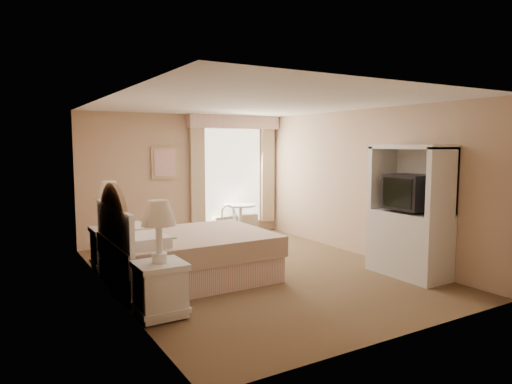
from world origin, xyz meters
TOP-DOWN VIEW (x-y plane):
  - room at (0.00, 0.00)m, footprint 4.21×5.51m
  - window at (1.05, 2.65)m, footprint 2.05×0.22m
  - framed_art at (-0.45, 2.71)m, footprint 0.52×0.04m
  - bed at (-1.12, 0.13)m, footprint 2.20×1.73m
  - nightstand_near at (-1.84, -1.03)m, footprint 0.53×0.53m
  - nightstand_far at (-1.84, 1.29)m, footprint 0.55×0.55m
  - round_table at (1.05, 2.40)m, footprint 0.64×0.64m
  - cafe_chair at (0.36, 1.47)m, footprint 0.51×0.51m
  - armoire at (1.81, -1.31)m, footprint 0.57×1.15m

SIDE VIEW (x-z plane):
  - bed at x=-1.12m, z-range -0.40..1.13m
  - round_table at x=1.05m, z-range 0.11..0.79m
  - cafe_chair at x=0.36m, z-range 0.06..0.88m
  - nightstand_near at x=-1.84m, z-range -0.16..1.13m
  - nightstand_far at x=-1.84m, z-range -0.16..1.17m
  - armoire at x=1.81m, z-range -0.16..1.74m
  - room at x=0.00m, z-range -0.01..2.50m
  - window at x=1.05m, z-range 0.09..2.60m
  - framed_art at x=-0.45m, z-range 1.24..1.86m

